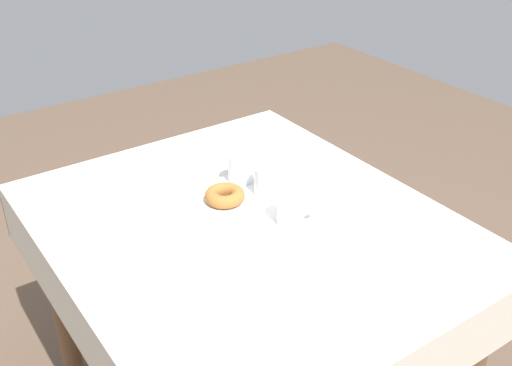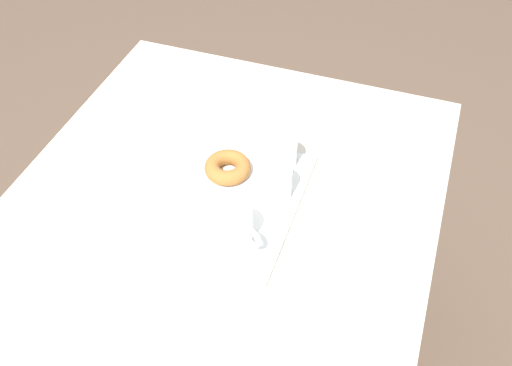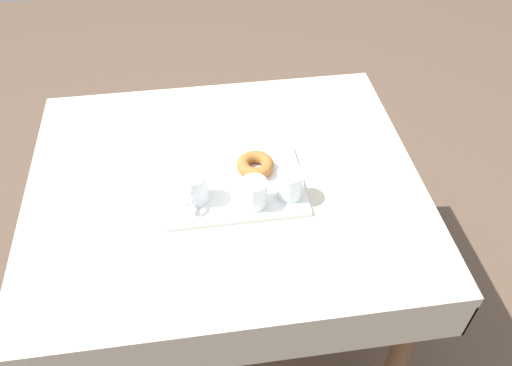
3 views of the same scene
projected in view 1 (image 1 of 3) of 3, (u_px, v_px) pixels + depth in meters
dining_table at (247, 252)px, 1.71m from camera, size 1.17×1.00×0.77m
serving_tray at (253, 212)px, 1.69m from camera, size 0.41×0.29×0.01m
tea_mug_left at (291, 209)px, 1.61m from camera, size 0.07×0.11×0.09m
water_glass_near at (241, 169)px, 1.81m from camera, size 0.08×0.08×0.08m
water_glass_far at (267, 182)px, 1.74m from camera, size 0.08×0.08×0.08m
donut_plate_left at (225, 202)px, 1.71m from camera, size 0.13×0.13×0.01m
sugar_donut_left at (225, 196)px, 1.70m from camera, size 0.11×0.11×0.04m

